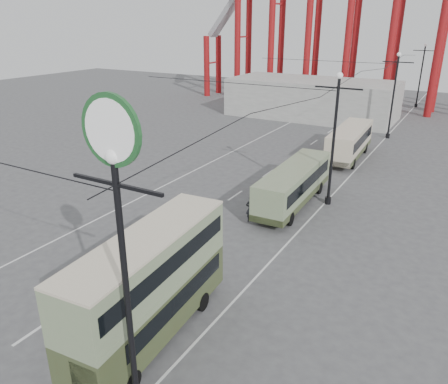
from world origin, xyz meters
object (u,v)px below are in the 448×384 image
Objects in this scene: lamp_post_near at (118,199)px; single_decker_cream at (350,141)px; single_decker_green at (294,184)px; pedestrian at (251,209)px; double_decker_bus at (150,282)px.

lamp_post_near is 1.10× the size of single_decker_cream.
pedestrian is at bearing -109.87° from single_decker_green.
lamp_post_near is 1.20× the size of double_decker_bus.
double_decker_bus is 16.29m from single_decker_green.
double_decker_bus reaches higher than single_decker_cream.
double_decker_bus reaches higher than single_decker_green.
single_decker_cream reaches higher than single_decker_green.
single_decker_green is at bearing 96.28° from lamp_post_near.
double_decker_bus is at bearing -93.09° from single_decker_cream.
pedestrian is (-1.73, -17.47, -0.78)m from single_decker_cream.
double_decker_bus reaches higher than pedestrian.
single_decker_green is at bearing -94.36° from single_decker_cream.
lamp_post_near is 5.93× the size of pedestrian.
single_decker_cream is (0.19, 29.61, -0.96)m from double_decker_bus.
single_decker_green is 13.36m from single_decker_cream.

